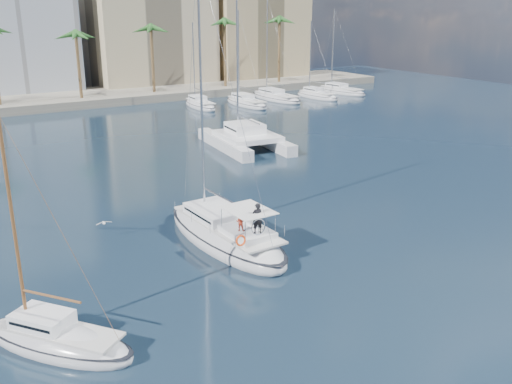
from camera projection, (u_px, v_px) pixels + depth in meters
ground at (256, 254)px, 33.41m from camera, size 160.00×160.00×0.00m
quay at (33, 102)px, 82.37m from camera, size 120.00×14.00×1.20m
building_beige at (149, 29)px, 97.77m from camera, size 20.00×14.00×20.00m
building_tan_right at (254, 33)px, 106.54m from camera, size 18.00×12.00×18.00m
palm_centre at (30, 34)px, 76.12m from camera, size 3.60×3.60×12.30m
palm_right at (247, 28)px, 93.25m from camera, size 3.60×3.60×12.30m
main_sloop at (225, 234)px, 34.92m from camera, size 4.22×12.05×17.70m
small_sloop at (57, 340)px, 24.14m from camera, size 6.30×7.32×10.64m
catamaran at (246, 136)px, 58.18m from camera, size 7.11×12.29×17.11m
seagull at (104, 223)px, 35.25m from camera, size 1.00×0.43×0.18m
moored_yacht_a at (200, 107)px, 81.35m from camera, size 3.37×9.52×11.90m
moored_yacht_b at (246, 105)px, 83.01m from camera, size 3.32×10.83×13.72m
moored_yacht_c at (276, 100)px, 87.90m from camera, size 3.98×12.33×15.54m
moored_yacht_d at (317, 98)px, 89.56m from camera, size 3.52×9.55×11.90m
moored_yacht_e at (341, 93)px, 94.45m from camera, size 4.61×11.11×13.72m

